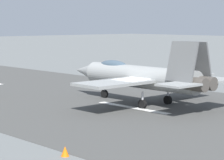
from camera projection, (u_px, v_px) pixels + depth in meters
name	position (u px, v px, depth m)	size (l,w,h in m)	color
ground_plane	(131.00, 108.00, 41.60)	(400.00, 400.00, 0.00)	slate
runway_strip	(132.00, 108.00, 41.59)	(240.00, 26.00, 0.02)	#434341
fighter_jet	(140.00, 76.00, 43.33)	(16.52, 14.44, 5.65)	gray
marker_cone_near	(65.00, 151.00, 26.42)	(0.44, 0.44, 0.55)	orange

